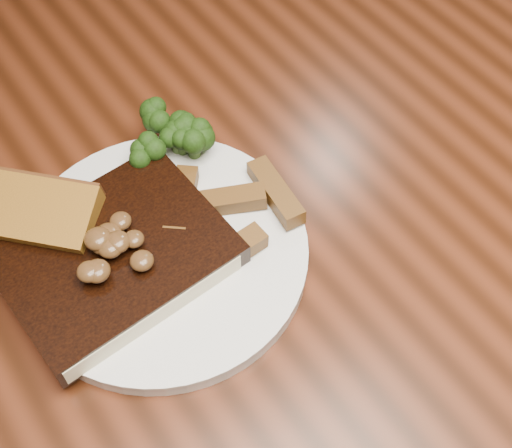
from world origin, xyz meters
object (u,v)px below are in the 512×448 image
(steak, at_px, (114,257))
(potato_wedges, at_px, (229,216))
(plate, at_px, (163,254))
(garlic_bread, at_px, (40,226))
(dining_table, at_px, (234,294))

(steak, distance_m, potato_wedges, 0.10)
(plate, xyz_separation_m, garlic_bread, (-0.08, 0.08, 0.02))
(potato_wedges, bearing_deg, steak, 168.59)
(dining_table, bearing_deg, plate, 157.08)
(dining_table, relative_size, potato_wedges, 16.44)
(steak, bearing_deg, dining_table, -22.28)
(plate, bearing_deg, dining_table, -22.92)
(dining_table, height_order, plate, plate)
(dining_table, bearing_deg, steak, 160.42)
(dining_table, height_order, steak, steak)
(potato_wedges, bearing_deg, plate, 170.55)
(dining_table, distance_m, steak, 0.16)
(plate, relative_size, steak, 1.39)
(plate, height_order, potato_wedges, potato_wedges)
(garlic_bread, bearing_deg, potato_wedges, 14.99)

